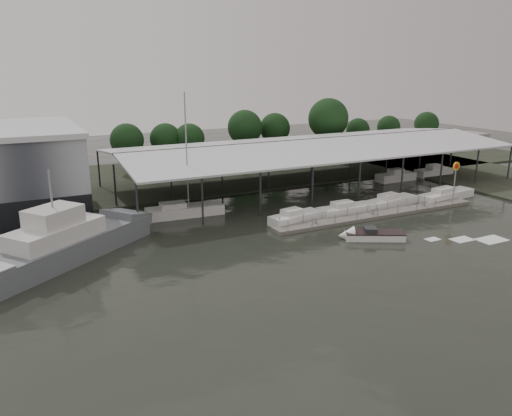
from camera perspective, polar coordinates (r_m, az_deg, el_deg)
name	(u,v)px	position (r m, az deg, el deg)	size (l,w,h in m)	color
ground	(320,267)	(44.71, 7.34, -6.75)	(200.00, 200.00, 0.00)	black
land_strip_far	(174,177)	(81.36, -9.33, 3.56)	(140.00, 30.00, 0.30)	#323629
covered_boat_shed	(312,144)	(74.86, 6.43, 7.31)	(58.24, 24.00, 6.96)	silver
floating_dock	(379,215)	(60.83, 13.88, -0.75)	(28.00, 2.00, 1.40)	#67635A
shell_fuel_sign	(455,175)	(68.23, 21.83, 3.57)	(1.10, 0.18, 5.55)	gray
distant_commercial_buildings	(434,140)	(115.03, 19.67, 7.29)	(22.00, 8.00, 4.00)	gray
grey_trawler	(68,242)	(48.97, -20.72, -3.68)	(17.81, 14.80, 8.84)	#565B5F
white_sailboat	(184,211)	(59.73, -8.26, -0.29)	(9.20, 3.11, 14.62)	white
speedboat_underway	(369,235)	(52.58, 12.79, -3.07)	(16.30, 9.48, 2.00)	white
moored_cruiser_0	(295,217)	(56.77, 4.51, -1.08)	(6.85, 3.36, 1.70)	white
moored_cruiser_1	(345,210)	(60.66, 10.19, -0.18)	(7.36, 2.29, 1.70)	white
moored_cruiser_2	(391,201)	(65.66, 15.18, 0.74)	(7.78, 3.31, 1.70)	white
moored_cruiser_3	(446,195)	(71.25, 20.86, 1.41)	(9.51, 3.41, 1.70)	white
horizon_tree_line	(285,128)	(95.07, 3.37, 9.13)	(69.61, 11.45, 11.47)	black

